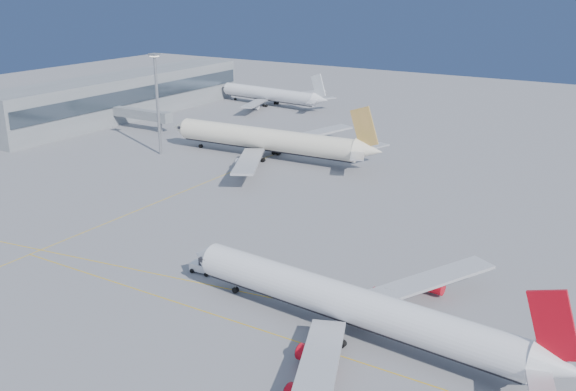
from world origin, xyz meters
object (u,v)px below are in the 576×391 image
object	(u,v)px
light_mast	(157,96)
pushback_tug	(203,266)
airliner_etihad	(270,140)
airliner_virgin	(356,306)
airliner_third	(271,95)

from	to	relation	value
light_mast	pushback_tug	bearing A→B (deg)	-42.73
airliner_etihad	pushback_tug	size ratio (longest dim) A/B	15.31
airliner_virgin	airliner_etihad	world-z (taller)	airliner_etihad
airliner_etihad	pushback_tug	distance (m)	73.99
airliner_third	airliner_etihad	bearing A→B (deg)	-50.82
airliner_third	pushback_tug	world-z (taller)	airliner_third
airliner_etihad	pushback_tug	xyz separation A→B (m)	(30.30, -67.37, -4.20)
pushback_tug	light_mast	distance (m)	82.24
airliner_virgin	airliner_etihad	xyz separation A→B (m)	(-61.25, 72.29, 0.79)
airliner_virgin	light_mast	distance (m)	108.91
airliner_virgin	airliner_etihad	distance (m)	94.76
airliner_third	pushback_tug	size ratio (longest dim) A/B	12.48
airliner_virgin	pushback_tug	xyz separation A→B (m)	(-30.95, 4.93, -3.41)
airliner_etihad	airliner_third	distance (m)	78.41
pushback_tug	light_mast	world-z (taller)	light_mast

